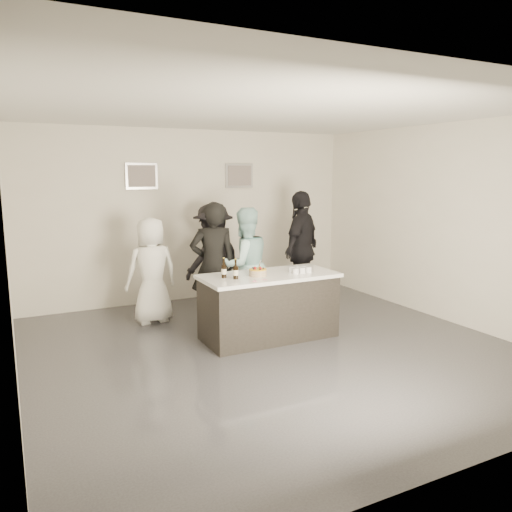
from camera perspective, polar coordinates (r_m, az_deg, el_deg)
name	(u,v)px	position (r m, az deg, el deg)	size (l,w,h in m)	color
floor	(273,349)	(6.60, 1.99, -10.55)	(6.00, 6.00, 0.00)	#3D3D42
ceiling	(275,111)	(6.24, 2.16, 16.28)	(6.00, 6.00, 0.00)	white
wall_back	(193,216)	(8.98, -7.23, 4.61)	(6.00, 0.04, 3.00)	silver
wall_front	(474,281)	(3.93, 23.68, -2.64)	(6.00, 0.04, 3.00)	silver
wall_left	(7,252)	(5.48, -26.58, 0.44)	(0.04, 6.00, 3.00)	silver
wall_right	(447,223)	(8.12, 20.99, 3.51)	(0.04, 6.00, 3.00)	silver
picture_left	(142,176)	(8.65, -12.95, 8.89)	(0.54, 0.04, 0.44)	#B2B2B7
picture_right	(239,176)	(9.26, -1.94, 9.17)	(0.54, 0.04, 0.44)	#B2B2B7
bar_counter	(269,306)	(6.89, 1.47, -5.75)	(1.86, 0.86, 0.90)	white
cake	(258,273)	(6.68, 0.21, -1.94)	(0.24, 0.24, 0.08)	yellow
beer_bottle_a	(224,268)	(6.54, -3.69, -1.39)	(0.07, 0.07, 0.26)	black
beer_bottle_b	(236,269)	(6.46, -2.34, -1.51)	(0.07, 0.07, 0.26)	black
tumbler_cluster	(300,270)	(6.92, 5.09, -1.56)	(0.30, 0.19, 0.08)	orange
candles	(262,280)	(6.39, 0.66, -2.79)	(0.24, 0.08, 0.01)	pink
person_main_black	(213,265)	(7.28, -4.92, -1.08)	(0.68, 0.44, 1.85)	black
person_main_blue	(245,265)	(7.55, -1.32, -1.06)	(0.85, 0.66, 1.75)	#AFE4E4
person_guest_left	(152,270)	(7.68, -11.84, -1.63)	(0.79, 0.51, 1.61)	white
person_guest_right	(301,249)	(8.48, 5.21, 0.81)	(1.15, 0.48, 1.96)	black
person_guest_back	(214,256)	(8.37, -4.88, -0.02)	(1.13, 0.65, 1.76)	black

